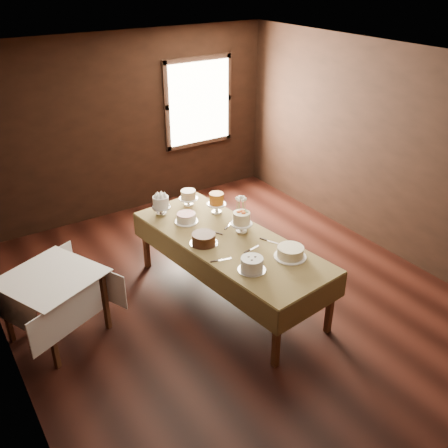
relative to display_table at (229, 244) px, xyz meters
The scene contains 22 objects.
floor 0.75m from the display_table, 83.97° to the right, with size 5.00×6.00×0.01m, color black.
ceiling 2.05m from the display_table, 83.97° to the right, with size 5.00×6.00×0.01m, color beige.
wall_back 3.00m from the display_table, 89.85° to the left, with size 5.00×0.02×2.80m, color black.
wall_right 2.59m from the display_table, ahead, with size 0.02×6.00×2.80m, color black.
window 3.26m from the display_table, 65.48° to the left, with size 1.10×0.05×1.30m, color #FFEABF.
display_table is the anchor object (origin of this frame).
side_table 2.01m from the display_table, 167.64° to the left, with size 1.20×1.20×0.77m.
cake_meringue 1.09m from the display_table, 110.23° to the left, with size 0.27×0.27×0.26m.
cake_speckled 1.07m from the display_table, 87.18° to the left, with size 0.27×0.27×0.22m.
cake_lattice 0.69m from the display_table, 107.88° to the left, with size 0.29×0.29×0.11m.
cake_caramel 0.73m from the display_table, 69.73° to the left, with size 0.24×0.24×0.28m.
cake_chocolate 0.33m from the display_table, 165.98° to the left, with size 0.38×0.38×0.13m.
cake_flowers 0.29m from the display_table, 18.05° to the left, with size 0.26×0.26×0.27m.
cake_swirl 0.71m from the display_table, 103.85° to the right, with size 0.32×0.32×0.15m.
cake_cream 0.78m from the display_table, 63.60° to the right, with size 0.40×0.40×0.12m.
cake_server_a 0.35m from the display_table, 68.25° to the right, with size 0.24×0.03×0.01m, color silver.
cake_server_b 0.51m from the display_table, 41.28° to the right, with size 0.24×0.03×0.01m, color silver.
cake_server_c 0.30m from the display_table, 106.59° to the left, with size 0.24×0.03×0.01m, color silver.
cake_server_d 0.38m from the display_table, 54.70° to the left, with size 0.24×0.03×0.01m, color silver.
cake_server_e 0.45m from the display_table, 129.98° to the right, with size 0.24×0.03×0.01m, color silver.
flower_vase 0.46m from the display_table, 37.93° to the left, with size 0.14×0.14×0.14m, color #2D2823.
flower_bouquet 0.55m from the display_table, 37.93° to the left, with size 0.14×0.14×0.20m, color white, non-canonical shape.
Camera 1 is at (-2.81, -4.11, 3.71)m, focal length 40.01 mm.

